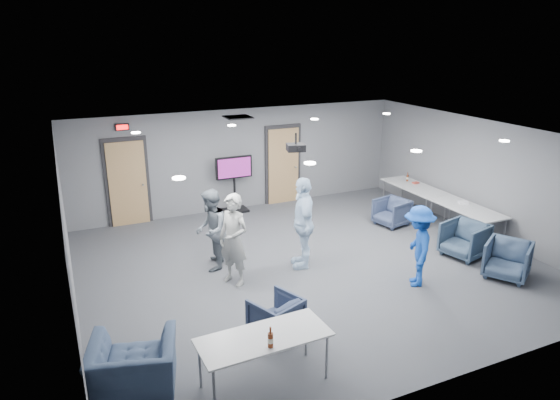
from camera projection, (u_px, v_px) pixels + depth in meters
name	position (u px, v px, depth m)	size (l,w,h in m)	color
floor	(310.00, 265.00, 10.32)	(9.00, 9.00, 0.00)	#3C3D44
ceiling	(313.00, 136.00, 9.47)	(9.00, 9.00, 0.00)	silver
wall_back	(242.00, 159.00, 13.35)	(9.00, 0.02, 2.70)	slate
wall_front	(456.00, 294.00, 6.44)	(9.00, 0.02, 2.70)	slate
wall_left	(67.00, 240.00, 8.13)	(0.02, 8.00, 2.70)	slate
wall_right	(482.00, 178.00, 11.65)	(0.02, 8.00, 2.70)	slate
door_left	(128.00, 183.00, 12.23)	(1.06, 0.17, 2.24)	black
door_right	(283.00, 165.00, 13.87)	(1.06, 0.17, 2.24)	black
exit_sign	(122.00, 127.00, 11.77)	(0.32, 0.08, 0.16)	black
hvac_diffuser	(238.00, 117.00, 11.70)	(0.60, 0.60, 0.03)	black
downlights	(313.00, 137.00, 9.47)	(6.18, 3.78, 0.02)	white
person_a	(234.00, 240.00, 9.30)	(0.65, 0.43, 1.78)	#949694
person_b	(211.00, 230.00, 9.93)	(0.81, 0.63, 1.66)	slate
person_c	(303.00, 222.00, 10.00)	(1.11, 0.46, 1.89)	#C6E2FF
person_d	(418.00, 246.00, 9.29)	(1.01, 0.58, 1.56)	#1A48AC
chair_right_a	(392.00, 212.00, 12.37)	(0.72, 0.74, 0.67)	#35415C
chair_right_b	(464.00, 240.00, 10.61)	(0.81, 0.83, 0.76)	#324357
chair_right_c	(507.00, 260.00, 9.69)	(0.79, 0.81, 0.74)	#394B63
chair_front_a	(276.00, 316.00, 7.84)	(0.69, 0.71, 0.64)	#323C56
chair_front_b	(134.00, 366.00, 6.61)	(1.11, 0.97, 0.72)	#3B4B65
table_right_a	(414.00, 187.00, 13.17)	(0.80, 1.92, 0.73)	silver
table_right_b	(467.00, 209.00, 11.53)	(0.77, 1.86, 0.73)	silver
table_front_left	(264.00, 339.00, 6.62)	(1.80, 0.80, 0.73)	silver
bottle_front	(270.00, 340.00, 6.35)	(0.08, 0.08, 0.29)	#612810
bottle_right	(407.00, 178.00, 13.55)	(0.06, 0.06, 0.24)	#612810
snack_box	(416.00, 183.00, 13.37)	(0.17, 0.11, 0.04)	#BA3C2E
wrapper	(463.00, 202.00, 11.79)	(0.22, 0.15, 0.05)	white
tv_stand	(234.00, 181.00, 13.17)	(0.99, 0.47, 1.51)	black
projector	(296.00, 147.00, 9.88)	(0.42, 0.38, 0.36)	black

